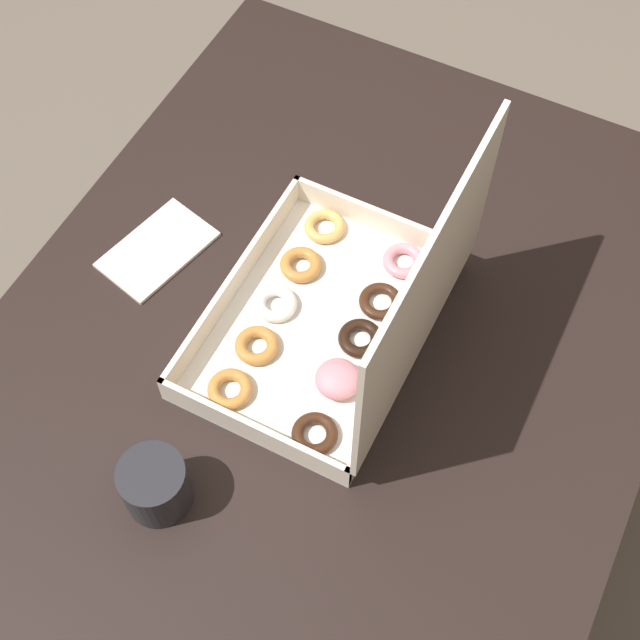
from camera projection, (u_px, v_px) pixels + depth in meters
ground_plane at (312, 539)px, 1.87m from camera, size 8.00×8.00×0.00m
dining_table at (309, 403)px, 1.30m from camera, size 1.27×0.90×0.75m
donut_box at (352, 316)px, 1.18m from camera, size 0.39×0.29×0.34m
coffee_mug at (155, 485)px, 1.09m from camera, size 0.08×0.08×0.08m
paper_napkin at (157, 250)px, 1.32m from camera, size 0.18×0.14×0.01m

